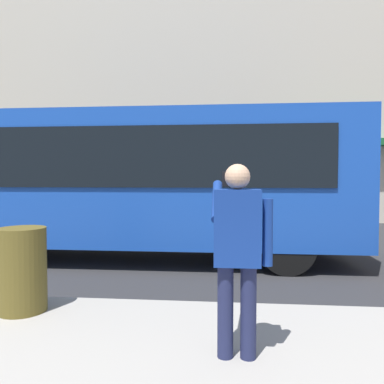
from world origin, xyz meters
name	(u,v)px	position (x,y,z in m)	size (l,w,h in m)	color
ground_plane	(251,256)	(0.00, 0.00, 0.00)	(60.00, 60.00, 0.00)	#2B2B2D
building_facade_far	(242,69)	(-0.02, -6.80, 5.99)	(28.00, 1.55, 12.00)	beige
red_bus	(135,180)	(2.49, 0.39, 1.68)	(9.05, 2.54, 3.08)	#1947AD
pedestrian_photographer	(238,245)	(0.44, 4.94, 1.14)	(0.53, 0.52, 1.70)	#1E2347
rubbish_bin	(22,270)	(2.94, 4.04, 0.65)	(0.55, 0.55, 0.99)	brown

